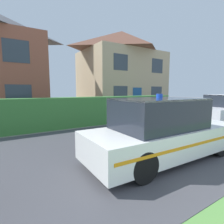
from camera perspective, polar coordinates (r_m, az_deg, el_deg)
The scene contains 4 objects.
road_strip at distance 5.81m, azimuth 0.00°, elevation -11.59°, with size 28.00×6.56×0.01m, color #424247.
garden_hedge at distance 9.40m, azimuth -8.54°, elevation 0.24°, with size 12.12×0.78×1.51m, color #3D7F38.
police_car at distance 4.96m, azimuth 16.41°, elevation -5.84°, with size 4.64×1.77×1.77m.
house_right at distance 18.26m, azimuth 3.13°, elevation 13.55°, with size 8.02×5.98×7.67m.
Camera 1 is at (-2.94, 0.02, 1.87)m, focal length 28.00 mm.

